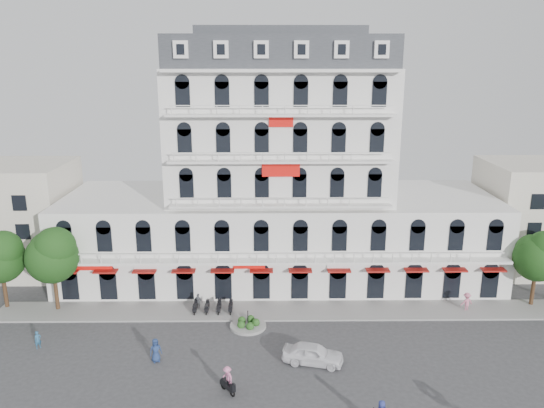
# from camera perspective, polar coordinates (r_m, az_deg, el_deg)

# --- Properties ---
(ground) EXTENTS (120.00, 120.00, 0.00)m
(ground) POSITION_cam_1_polar(r_m,az_deg,el_deg) (42.78, 1.32, -16.90)
(ground) COLOR #38383A
(ground) RESTS_ON ground
(sidewalk) EXTENTS (53.00, 4.00, 0.16)m
(sidewalk) POSITION_cam_1_polar(r_m,az_deg,el_deg) (50.59, 0.99, -11.40)
(sidewalk) COLOR gray
(sidewalk) RESTS_ON ground
(main_building) EXTENTS (45.00, 15.00, 25.80)m
(main_building) POSITION_cam_1_polar(r_m,az_deg,el_deg) (55.72, 0.78, 1.94)
(main_building) COLOR silver
(main_building) RESTS_ON ground
(flank_building_west) EXTENTS (14.00, 10.00, 12.00)m
(flank_building_west) POSITION_cam_1_polar(r_m,az_deg,el_deg) (65.30, -26.63, -1.31)
(flank_building_west) COLOR beige
(flank_building_west) RESTS_ON ground
(traffic_island) EXTENTS (3.20, 3.20, 1.60)m
(traffic_island) POSITION_cam_1_polar(r_m,az_deg,el_deg) (47.86, -2.60, -12.83)
(traffic_island) COLOR gray
(traffic_island) RESTS_ON ground
(parked_scooter_row) EXTENTS (4.40, 1.80, 1.10)m
(parked_scooter_row) POSITION_cam_1_polar(r_m,az_deg,el_deg) (50.68, -6.35, -11.55)
(parked_scooter_row) COLOR black
(parked_scooter_row) RESTS_ON ground
(tree_west_outer) EXTENTS (4.50, 4.48, 7.76)m
(tree_west_outer) POSITION_cam_1_polar(r_m,az_deg,el_deg) (55.17, -27.18, -4.92)
(tree_west_outer) COLOR #382314
(tree_west_outer) RESTS_ON ground
(tree_west_inner) EXTENTS (4.76, 4.76, 8.25)m
(tree_west_inner) POSITION_cam_1_polar(r_m,az_deg,el_deg) (52.58, -22.56, -4.94)
(tree_west_inner) COLOR #382314
(tree_west_inner) RESTS_ON ground
(tree_east_inner) EXTENTS (4.40, 4.37, 7.57)m
(tree_east_inner) POSITION_cam_1_polar(r_m,az_deg,el_deg) (55.54, 26.73, -4.88)
(tree_east_inner) COLOR #382314
(tree_east_inner) RESTS_ON ground
(parked_car) EXTENTS (5.03, 2.96, 1.61)m
(parked_car) POSITION_cam_1_polar(r_m,az_deg,el_deg) (42.68, 4.43, -15.77)
(parked_car) COLOR white
(parked_car) RESTS_ON ground
(rider_center) EXTENTS (1.21, 1.40, 2.07)m
(rider_center) POSITION_cam_1_polar(r_m,az_deg,el_deg) (39.33, -4.81, -18.26)
(rider_center) COLOR black
(rider_center) RESTS_ON ground
(pedestrian_left) EXTENTS (1.11, 0.96, 1.93)m
(pedestrian_left) POSITION_cam_1_polar(r_m,az_deg,el_deg) (43.63, -12.41, -15.12)
(pedestrian_left) COLOR navy
(pedestrian_left) RESTS_ON ground
(pedestrian_mid) EXTENTS (1.01, 0.78, 1.60)m
(pedestrian_mid) POSITION_cam_1_polar(r_m,az_deg,el_deg) (51.12, -7.93, -10.37)
(pedestrian_mid) COLOR #585A60
(pedestrian_mid) RESTS_ON ground
(pedestrian_right) EXTENTS (1.33, 0.96, 1.85)m
(pedestrian_right) POSITION_cam_1_polar(r_m,az_deg,el_deg) (53.48, 20.20, -9.87)
(pedestrian_right) COLOR #CB6B87
(pedestrian_right) RESTS_ON ground
(pedestrian_far) EXTENTS (0.64, 0.64, 1.50)m
(pedestrian_far) POSITION_cam_1_polar(r_m,az_deg,el_deg) (48.42, -23.88, -13.22)
(pedestrian_far) COLOR #2B5C83
(pedestrian_far) RESTS_ON ground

